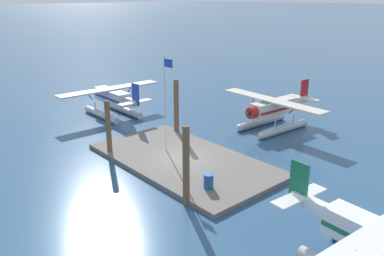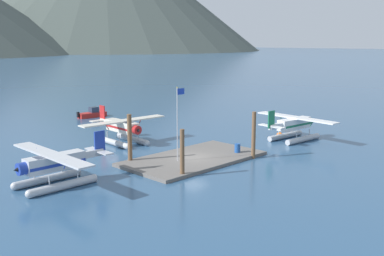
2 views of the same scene
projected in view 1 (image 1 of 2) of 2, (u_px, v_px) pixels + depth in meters
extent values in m
plane|color=#2D5175|center=(183.00, 162.00, 27.73)|extent=(1200.00, 1200.00, 0.00)
cube|color=#66605B|center=(183.00, 160.00, 27.68)|extent=(13.66, 7.35, 0.30)
cylinder|color=brown|center=(108.00, 128.00, 28.32)|extent=(0.38, 0.38, 4.11)
cylinder|color=brown|center=(186.00, 166.00, 21.44)|extent=(0.39, 0.39, 4.60)
cylinder|color=brown|center=(176.00, 107.00, 32.65)|extent=(0.42, 0.42, 4.64)
cylinder|color=silver|center=(165.00, 105.00, 28.04)|extent=(0.08, 0.08, 6.79)
cube|color=#1E3DB2|center=(168.00, 63.00, 26.75)|extent=(0.90, 0.03, 0.56)
sphere|color=gold|center=(164.00, 57.00, 26.94)|extent=(0.10, 0.10, 0.10)
cylinder|color=#1E4C99|center=(209.00, 181.00, 23.20)|extent=(0.58, 0.58, 0.88)
torus|color=#1E4C99|center=(209.00, 181.00, 23.20)|extent=(0.62, 0.62, 0.04)
cylinder|color=#B7BABF|center=(102.00, 115.00, 37.62)|extent=(5.60, 0.68, 0.64)
sphere|color=#B7BABF|center=(88.00, 109.00, 39.63)|extent=(0.64, 0.64, 0.64)
cylinder|color=#B7BABF|center=(124.00, 110.00, 39.17)|extent=(5.60, 0.68, 0.64)
sphere|color=#B7BABF|center=(110.00, 104.00, 41.18)|extent=(0.64, 0.64, 0.64)
cylinder|color=#B7BABF|center=(95.00, 105.00, 38.27)|extent=(0.10, 0.10, 0.70)
cylinder|color=#B7BABF|center=(107.00, 111.00, 36.55)|extent=(0.10, 0.10, 0.70)
cylinder|color=#B7BABF|center=(117.00, 101.00, 39.82)|extent=(0.10, 0.10, 0.70)
cylinder|color=#B7BABF|center=(130.00, 106.00, 38.10)|extent=(0.10, 0.10, 0.70)
cube|color=silver|center=(112.00, 96.00, 37.88)|extent=(4.81, 1.27, 1.20)
cube|color=#1E389E|center=(112.00, 97.00, 37.91)|extent=(4.71, 1.29, 0.24)
cube|color=#283347|center=(106.00, 91.00, 38.55)|extent=(1.11, 1.06, 0.56)
cube|color=silver|center=(110.00, 89.00, 37.89)|extent=(1.47, 10.41, 0.14)
cylinder|color=#1E389E|center=(89.00, 96.00, 36.62)|extent=(0.08, 0.62, 0.84)
cylinder|color=#1E389E|center=(130.00, 89.00, 39.36)|extent=(0.08, 0.62, 0.84)
cylinder|color=#1E389E|center=(98.00, 91.00, 39.82)|extent=(0.61, 0.96, 0.96)
cone|color=black|center=(96.00, 90.00, 40.14)|extent=(0.35, 0.36, 0.36)
cube|color=silver|center=(130.00, 102.00, 35.52)|extent=(2.20, 0.45, 0.56)
cube|color=#1E389E|center=(135.00, 94.00, 34.61)|extent=(1.00, 0.13, 1.90)
cube|color=silver|center=(135.00, 102.00, 34.92)|extent=(0.82, 3.21, 0.10)
cylinder|color=#B7BABF|center=(284.00, 129.00, 33.68)|extent=(0.92, 5.63, 0.64)
sphere|color=#B7BABF|center=(262.00, 136.00, 32.03)|extent=(0.64, 0.64, 0.64)
cylinder|color=#B7BABF|center=(262.00, 122.00, 35.54)|extent=(0.92, 5.63, 0.64)
sphere|color=#B7BABF|center=(240.00, 128.00, 33.89)|extent=(0.64, 0.64, 0.64)
cylinder|color=#B7BABF|center=(275.00, 124.00, 32.76)|extent=(0.10, 0.10, 0.70)
cylinder|color=#B7BABF|center=(293.00, 119.00, 34.17)|extent=(0.10, 0.10, 0.70)
cylinder|color=#B7BABF|center=(253.00, 117.00, 34.62)|extent=(0.10, 0.10, 0.70)
cylinder|color=#B7BABF|center=(271.00, 112.00, 36.03)|extent=(0.10, 0.10, 0.70)
cube|color=silver|center=(274.00, 107.00, 34.09)|extent=(1.48, 4.86, 1.20)
cube|color=#B21E1E|center=(274.00, 108.00, 34.12)|extent=(1.50, 4.76, 0.24)
cube|color=#283347|center=(266.00, 106.00, 33.35)|extent=(1.11, 1.15, 0.56)
cube|color=silver|center=(272.00, 100.00, 33.70)|extent=(10.46, 1.92, 0.14)
cylinder|color=#B21E1E|center=(293.00, 110.00, 32.17)|extent=(0.63, 0.11, 0.84)
cylinder|color=#B21E1E|center=(253.00, 99.00, 35.44)|extent=(0.63, 0.11, 0.84)
cylinder|color=#B21E1E|center=(252.00, 113.00, 32.50)|extent=(0.99, 0.65, 0.96)
cone|color=black|center=(248.00, 114.00, 32.24)|extent=(0.38, 0.37, 0.36)
cube|color=silver|center=(297.00, 100.00, 35.98)|extent=(0.55, 2.22, 0.56)
cube|color=#B21E1E|center=(304.00, 90.00, 36.24)|extent=(0.17, 1.00, 1.90)
cube|color=silver|center=(303.00, 98.00, 36.41)|extent=(3.24, 0.96, 0.10)
cylinder|color=#B7BABF|center=(367.00, 236.00, 17.49)|extent=(0.10, 0.10, 0.70)
cube|color=white|center=(382.00, 240.00, 15.57)|extent=(4.88, 1.59, 1.20)
cube|color=#196B47|center=(382.00, 242.00, 15.60)|extent=(4.78, 1.60, 0.24)
cube|color=white|center=(313.00, 205.00, 18.00)|extent=(2.23, 0.60, 0.56)
cube|color=#196B47|center=(299.00, 181.00, 18.41)|extent=(1.01, 0.19, 1.90)
cube|color=white|center=(299.00, 196.00, 18.57)|extent=(1.03, 3.25, 0.10)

